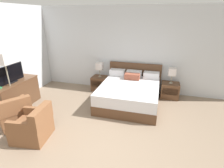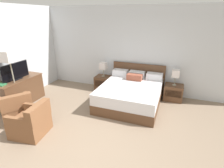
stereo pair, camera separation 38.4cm
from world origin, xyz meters
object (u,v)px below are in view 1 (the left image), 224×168
Objects in this scene: bed at (130,93)px; table_lamp_right at (172,72)px; nightstand_left at (100,83)px; armchair_by_window at (15,114)px; tv at (10,74)px; dresser at (16,94)px; nightstand_right at (170,90)px; floor_lamp at (4,62)px; armchair_companion at (33,127)px; table_lamp_left at (100,66)px.

bed is 1.47m from table_lamp_right.
nightstand_left is 0.58× the size of armchair_by_window.
tv reaches higher than table_lamp_right.
dresser is (-1.89, -1.85, 0.16)m from nightstand_left.
bed reaches higher than nightstand_left.
table_lamp_right is 4.66m from dresser.
dresser is at bearing -156.52° from nightstand_right.
nightstand_left is at bearing 44.38° from dresser.
armchair_by_window is at bearing -49.21° from dresser.
nightstand_right is 0.33× the size of floor_lamp.
armchair_companion is (-2.86, -2.89, -0.58)m from table_lamp_right.
bed is 2.26× the size of tv.
nightstand_right is at bearing 23.82° from tv.
tv is at bearing 123.16° from floor_lamp.
armchair_companion is at bearing -22.88° from armchair_by_window.
bed is 3.61× the size of nightstand_left.
floor_lamp is at bearing -153.04° from nightstand_right.
tv is at bearing -135.14° from nightstand_left.
bed is 2.57× the size of armchair_companion.
armchair_companion is at bearing -99.76° from nightstand_left.
floor_lamp is (-0.47, 0.47, 1.13)m from armchair_by_window.
nightstand_left is at bearing 63.57° from armchair_by_window.
floor_lamp is at bearing -129.86° from nightstand_left.
floor_lamp is (-1.75, -2.09, 1.17)m from nightstand_left.
bed is 1.43× the size of dresser.
floor_lamp is (-1.75, -2.09, 0.56)m from table_lamp_left.
nightstand_right is 1.12× the size of table_lamp_left.
floor_lamp reaches higher than dresser.
armchair_companion is (-0.50, -2.89, -0.58)m from table_lamp_left.
nightstand_right is (1.18, 0.69, -0.08)m from bed.
table_lamp_left is at bearing 180.00° from table_lamp_right.
bed is 1.20× the size of floor_lamp.
table_lamp_right is 0.64× the size of armchair_companion.
table_lamp_left is at bearing 149.58° from bed.
table_lamp_right reaches higher than dresser.
bed is 4.04× the size of table_lamp_right.
bed is at bearing 37.26° from armchair_by_window.
armchair_by_window is (0.61, -0.68, -0.73)m from tv.
floor_lamp is at bearing -129.84° from table_lamp_left.
armchair_companion is (1.39, -1.01, -0.73)m from tv.
tv is (-3.07, -1.18, 0.69)m from bed.
nightstand_right is 1.12× the size of table_lamp_right.
table_lamp_left is 0.52× the size of armchair_by_window.
nightstand_left is 2.86m from armchair_by_window.
table_lamp_left is 0.64× the size of armchair_companion.
nightstand_right is 0.62m from table_lamp_right.
table_lamp_right is at bearing 35.16° from armchair_by_window.
armchair_by_window is 1.31m from floor_lamp.
dresser is (-3.07, -1.15, 0.08)m from bed.
tv reaches higher than nightstand_left.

